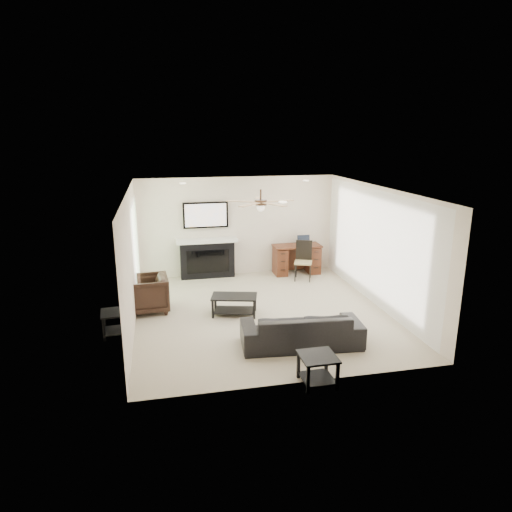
% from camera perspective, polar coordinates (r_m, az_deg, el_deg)
% --- Properties ---
extents(room_shell, '(5.50, 5.54, 2.52)m').
position_cam_1_polar(room_shell, '(9.01, 1.77, 3.18)').
color(room_shell, beige).
rests_on(room_shell, ground).
extents(sofa, '(2.12, 0.98, 0.60)m').
position_cam_1_polar(sofa, '(7.95, 5.70, -9.07)').
color(sofa, black).
rests_on(sofa, ground).
extents(armchair, '(0.87, 0.85, 0.75)m').
position_cam_1_polar(armchair, '(9.59, -13.39, -4.62)').
color(armchair, black).
rests_on(armchair, ground).
extents(coffee_table, '(1.00, 0.71, 0.40)m').
position_cam_1_polar(coffee_table, '(9.23, -2.72, -6.15)').
color(coffee_table, black).
rests_on(coffee_table, ground).
extents(end_table_near, '(0.52, 0.52, 0.45)m').
position_cam_1_polar(end_table_near, '(6.89, 7.70, -13.90)').
color(end_table_near, black).
rests_on(end_table_near, ground).
extents(end_table_left, '(0.54, 0.54, 0.45)m').
position_cam_1_polar(end_table_left, '(8.70, -17.08, -8.04)').
color(end_table_left, black).
rests_on(end_table_left, ground).
extents(fireplace_unit, '(1.52, 0.34, 1.91)m').
position_cam_1_polar(fireplace_unit, '(11.41, -6.16, 1.93)').
color(fireplace_unit, black).
rests_on(fireplace_unit, ground).
extents(desk, '(1.22, 0.56, 0.76)m').
position_cam_1_polar(desk, '(11.85, 5.10, -0.41)').
color(desk, '#391D0E').
rests_on(desk, ground).
extents(desk_chair, '(0.55, 0.56, 0.97)m').
position_cam_1_polar(desk_chair, '(11.32, 5.92, -0.63)').
color(desk_chair, black).
rests_on(desk_chair, ground).
extents(laptop, '(0.33, 0.24, 0.23)m').
position_cam_1_polar(laptop, '(11.77, 6.11, 1.94)').
color(laptop, black).
rests_on(laptop, desk).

